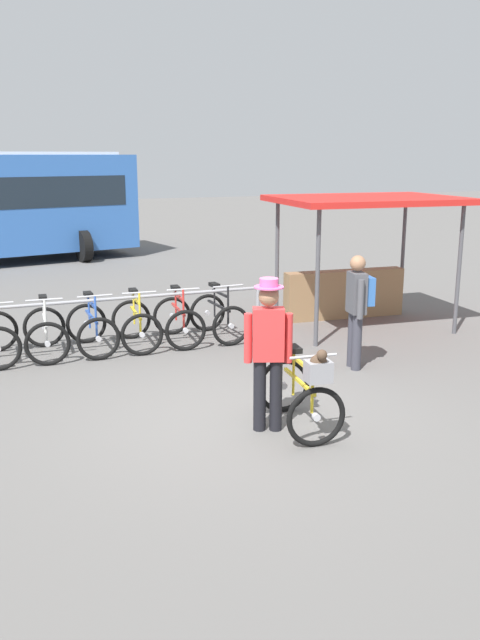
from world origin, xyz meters
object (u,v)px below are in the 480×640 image
racked_bike_blue (92,328)px  person_with_featured_bike (268,349)px  featured_bicycle (303,391)px  market_stall (356,247)px  racked_bike_red (179,321)px  racked_bike_black (219,317)px  pedestrian_with_backpack (357,305)px  racked_bike_white (46,333)px  racked_bike_yellow (136,324)px

racked_bike_blue → person_with_featured_bike: person_with_featured_bike is taller
featured_bicycle → market_stall: (3.05, 4.24, 0.91)m
racked_bike_red → featured_bicycle: size_ratio=0.91×
racked_bike_black → featured_bicycle: (-0.38, -4.05, 0.12)m
person_with_featured_bike → racked_bike_black: bearing=79.5°
racked_bike_blue → person_with_featured_bike: size_ratio=0.65×
pedestrian_with_backpack → racked_bike_blue: bearing=147.8°
pedestrian_with_backpack → racked_bike_white: bearing=152.6°
racked_bike_yellow → featured_bicycle: 4.15m
racked_bike_yellow → racked_bike_blue: bearing=-178.7°
racked_bike_white → featured_bicycle: size_ratio=0.90×
racked_bike_blue → featured_bicycle: (1.72, -4.00, 0.12)m
featured_bicycle → person_with_featured_bike: 0.61m
racked_bike_red → person_with_featured_bike: size_ratio=0.65×
racked_bike_yellow → person_with_featured_bike: 3.92m
racked_bike_red → market_stall: (3.37, 0.20, 1.03)m
racked_bike_blue → racked_bike_yellow: same height
racked_bike_red → racked_bike_black: same height
racked_bike_red → featured_bicycle: bearing=-85.4°
racked_bike_black → pedestrian_with_backpack: (1.34, -2.21, 0.57)m
pedestrian_with_backpack → racked_bike_yellow: bearing=141.5°
featured_bicycle → person_with_featured_bike: (-0.34, 0.20, 0.46)m
racked_bike_black → featured_bicycle: 4.07m
racked_bike_white → market_stall: (5.47, 0.25, 1.03)m
racked_bike_red → market_stall: market_stall is taller
racked_bike_white → featured_bicycle: (2.42, -3.99, 0.12)m
racked_bike_black → market_stall: size_ratio=0.35×
racked_bike_blue → person_with_featured_bike: bearing=-70.0°
racked_bike_yellow → racked_bike_red: 0.70m
racked_bike_blue → pedestrian_with_backpack: (3.44, -2.16, 0.57)m
person_with_featured_bike → market_stall: market_stall is taller
featured_bicycle → racked_bike_white: bearing=121.3°
featured_bicycle → market_stall: bearing=54.3°
racked_bike_red → person_with_featured_bike: 3.87m
racked_bike_red → pedestrian_with_backpack: size_ratio=0.68×
racked_bike_yellow → racked_bike_black: size_ratio=0.99×
racked_bike_blue → racked_bike_black: same height
racked_bike_blue → person_with_featured_bike: 4.09m
racked_bike_black → market_stall: (2.67, 0.19, 1.03)m
racked_bike_red → person_with_featured_bike: person_with_featured_bike is taller
person_with_featured_bike → market_stall: (3.38, 4.03, 0.45)m
racked_bike_white → market_stall: size_ratio=0.35×
racked_bike_red → pedestrian_with_backpack: bearing=-47.1°
pedestrian_with_backpack → market_stall: bearing=60.9°
racked_bike_yellow → person_with_featured_bike: bearing=-79.8°
racked_bike_red → racked_bike_black: bearing=1.3°
racked_bike_yellow → person_with_featured_bike: person_with_featured_bike is taller
racked_bike_white → person_with_featured_bike: bearing=-61.1°
racked_bike_yellow → market_stall: (4.07, 0.22, 1.03)m
featured_bicycle → pedestrian_with_backpack: pedestrian_with_backpack is taller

